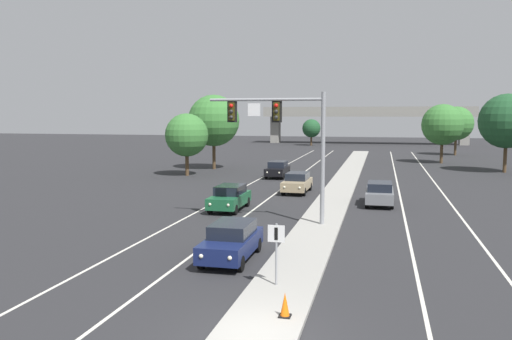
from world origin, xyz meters
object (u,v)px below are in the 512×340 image
car_oncoming_navy (232,241)px  tree_far_left_b (187,135)px  traffic_cone_median_nose (285,305)px  median_sign_post (276,245)px  car_receding_grey (380,193)px  tree_far_left_a (311,128)px  car_oncoming_black (278,169)px  car_oncoming_tan (297,182)px  overhead_signal_mast (286,130)px  tree_far_right_a (456,123)px  tree_far_left_c (214,121)px  tree_far_right_c (443,125)px  tree_far_right_b (507,121)px  car_oncoming_green (230,197)px

car_oncoming_navy → tree_far_left_b: 31.01m
traffic_cone_median_nose → median_sign_post: bearing=106.6°
car_receding_grey → tree_far_left_a: 67.31m
traffic_cone_median_nose → tree_far_left_a: tree_far_left_a is taller
car_receding_grey → traffic_cone_median_nose: size_ratio=6.04×
car_oncoming_black → traffic_cone_median_nose: size_ratio=6.06×
car_oncoming_tan → tree_far_left_a: 62.19m
median_sign_post → overhead_signal_mast: bearing=98.7°
overhead_signal_mast → tree_far_right_a: overhead_signal_mast is taller
tree_far_left_c → tree_far_right_c: (25.61, 13.27, -0.59)m
car_oncoming_black → tree_far_right_c: tree_far_right_c is taller
tree_far_right_c → tree_far_right_a: size_ratio=1.01×
overhead_signal_mast → car_receding_grey: size_ratio=1.61×
tree_far_left_a → tree_far_left_c: size_ratio=0.62×
median_sign_post → car_oncoming_black: median_sign_post is taller
traffic_cone_median_nose → tree_far_right_a: 69.49m
tree_far_right_b → car_oncoming_navy: bearing=-115.9°
car_oncoming_navy → car_oncoming_black: bearing=97.4°
tree_far_right_b → tree_far_left_b: bearing=-161.5°
car_oncoming_navy → tree_far_right_c: 49.97m
overhead_signal_mast → tree_far_left_c: 30.28m
tree_far_left_b → tree_far_right_c: bearing=37.2°
car_oncoming_navy → car_receding_grey: (6.03, 15.22, 0.00)m
median_sign_post → tree_far_left_b: 34.95m
car_oncoming_black → tree_far_right_b: (22.52, 9.88, 4.61)m
car_oncoming_navy → car_receding_grey: size_ratio=1.00×
tree_far_right_c → median_sign_post: bearing=-101.9°
overhead_signal_mast → car_oncoming_green: (-4.31, 3.63, -4.48)m
median_sign_post → tree_far_left_b: tree_far_left_b is taller
car_oncoming_green → tree_far_left_a: 70.23m
car_oncoming_black → tree_far_left_c: 11.34m
car_oncoming_green → tree_far_right_b: bearing=51.2°
car_oncoming_navy → car_oncoming_green: 11.55m
tree_far_left_c → car_oncoming_green: bearing=-69.5°
car_oncoming_tan → car_oncoming_black: size_ratio=1.00×
car_oncoming_navy → tree_far_right_b: tree_far_right_b is taller
tree_far_left_a → tree_far_right_b: bearing=-58.3°
median_sign_post → tree_far_left_a: tree_far_left_a is taller
car_oncoming_black → tree_far_right_b: bearing=23.7°
median_sign_post → car_oncoming_tan: bearing=97.3°
car_oncoming_green → tree_far_left_a: (-4.06, 70.07, 2.56)m
tree_far_right_b → tree_far_right_a: (-1.95, 23.43, -0.65)m
tree_far_left_b → tree_far_left_c: 6.83m
tree_far_right_c → car_oncoming_navy: bearing=-105.6°
tree_far_left_b → overhead_signal_mast: bearing=-56.2°
tree_far_left_a → tree_far_right_a: (24.26, -19.07, 1.40)m
median_sign_post → car_receding_grey: (3.45, 18.44, -0.77)m
tree_far_left_b → tree_far_right_a: bearing=48.9°
car_oncoming_navy → tree_far_left_a: size_ratio=0.86×
car_oncoming_black → tree_far_left_c: (-8.47, 5.96, 4.61)m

